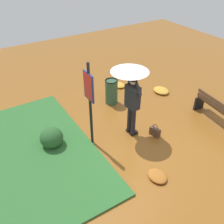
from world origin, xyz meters
name	(u,v)px	position (x,y,z in m)	size (l,w,h in m)	color
ground_plane	(133,138)	(0.00, 0.00, 0.00)	(18.00, 18.00, 0.00)	brown
grass_verge	(11,161)	(0.83, 3.07, 0.03)	(4.80, 4.00, 0.05)	#2D662D
person_with_umbrella	(131,83)	(0.28, -0.06, 1.55)	(0.96, 0.96, 2.04)	black
info_sign_post	(89,96)	(0.42, 1.04, 1.44)	(0.44, 0.07, 2.30)	black
handbag	(155,132)	(-0.23, -0.58, 0.13)	(0.32, 0.19, 0.37)	#4C3323
park_bench	(216,108)	(-0.58, -2.57, 0.40)	(1.40, 0.53, 0.75)	black
trash_bin	(111,91)	(1.85, -0.46, 0.42)	(0.42, 0.42, 0.83)	#2D5138
shrub_cluster	(52,137)	(0.90, 1.96, 0.25)	(0.66, 0.60, 0.54)	#285628
leaf_pile_near_person	(161,90)	(1.51, -2.32, 0.07)	(0.60, 0.48, 0.13)	gold
leaf_pile_by_bench	(157,176)	(-1.44, 0.35, 0.05)	(0.49, 0.39, 0.11)	#A86023
leaf_pile_far_path	(119,85)	(2.66, -1.29, 0.05)	(0.49, 0.40, 0.11)	gold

